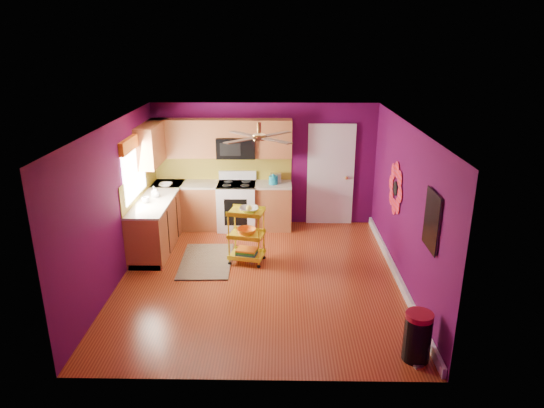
{
  "coord_description": "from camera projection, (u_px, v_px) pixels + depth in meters",
  "views": [
    {
      "loc": [
        0.32,
        -7.08,
        3.74
      ],
      "look_at": [
        0.19,
        0.4,
        1.13
      ],
      "focal_mm": 32.0,
      "sensor_mm": 36.0,
      "label": 1
    }
  ],
  "objects": [
    {
      "name": "soap_bottle_a",
      "position": [
        154.0,
        192.0,
        8.83
      ],
      "size": [
        0.09,
        0.09,
        0.2
      ],
      "primitive_type": "imported",
      "color": "#EA3F72",
      "rests_on": "lower_cabinets"
    },
    {
      "name": "right_wall_art",
      "position": [
        410.0,
        201.0,
        7.09
      ],
      "size": [
        0.04,
        2.74,
        1.04
      ],
      "color": "black",
      "rests_on": "ground"
    },
    {
      "name": "shag_rug",
      "position": [
        206.0,
        261.0,
        8.47
      ],
      "size": [
        0.91,
        1.44,
        0.02
      ],
      "primitive_type": "cube",
      "rotation": [
        0.0,
        0.0,
        0.03
      ],
      "color": "black",
      "rests_on": "ground"
    },
    {
      "name": "electric_range",
      "position": [
        237.0,
        205.0,
        9.82
      ],
      "size": [
        0.76,
        0.66,
        1.13
      ],
      "color": "white",
      "rests_on": "ground"
    },
    {
      "name": "trash_can",
      "position": [
        417.0,
        337.0,
        5.82
      ],
      "size": [
        0.44,
        0.44,
        0.63
      ],
      "color": "black",
      "rests_on": "ground"
    },
    {
      "name": "rolling_cart",
      "position": [
        247.0,
        233.0,
        8.27
      ],
      "size": [
        0.66,
        0.54,
        1.06
      ],
      "color": "yellow",
      "rests_on": "ground"
    },
    {
      "name": "teal_kettle",
      "position": [
        273.0,
        180.0,
        9.62
      ],
      "size": [
        0.18,
        0.18,
        0.21
      ],
      "color": "teal",
      "rests_on": "lower_cabinets"
    },
    {
      "name": "upper_cabinetry",
      "position": [
        200.0,
        141.0,
        9.4
      ],
      "size": [
        2.8,
        2.3,
        1.26
      ],
      "color": "brown",
      "rests_on": "ground"
    },
    {
      "name": "counter_cup",
      "position": [
        146.0,
        200.0,
        8.56
      ],
      "size": [
        0.13,
        0.13,
        0.11
      ],
      "primitive_type": "imported",
      "color": "white",
      "rests_on": "lower_cabinets"
    },
    {
      "name": "panel_door",
      "position": [
        330.0,
        176.0,
        9.89
      ],
      "size": [
        0.95,
        0.11,
        2.15
      ],
      "color": "white",
      "rests_on": "ground"
    },
    {
      "name": "room_envelope",
      "position": [
        261.0,
        182.0,
        7.38
      ],
      "size": [
        4.54,
        5.04,
        2.52
      ],
      "color": "#520942",
      "rests_on": "ground"
    },
    {
      "name": "counter_dish",
      "position": [
        166.0,
        185.0,
        9.5
      ],
      "size": [
        0.25,
        0.25,
        0.06
      ],
      "primitive_type": "imported",
      "color": "white",
      "rests_on": "lower_cabinets"
    },
    {
      "name": "soap_bottle_b",
      "position": [
        156.0,
        193.0,
        8.83
      ],
      "size": [
        0.13,
        0.13,
        0.17
      ],
      "primitive_type": "imported",
      "color": "white",
      "rests_on": "lower_cabinets"
    },
    {
      "name": "lower_cabinets",
      "position": [
        195.0,
        213.0,
        9.51
      ],
      "size": [
        2.81,
        2.31,
        0.94
      ],
      "color": "brown",
      "rests_on": "ground"
    },
    {
      "name": "ground",
      "position": [
        260.0,
        277.0,
        7.92
      ],
      "size": [
        5.0,
        5.0,
        0.0
      ],
      "primitive_type": "plane",
      "color": "maroon",
      "rests_on": "ground"
    },
    {
      "name": "left_window",
      "position": [
        134.0,
        158.0,
        8.37
      ],
      "size": [
        0.08,
        1.35,
        1.08
      ],
      "color": "white",
      "rests_on": "ground"
    },
    {
      "name": "ceiling_fan",
      "position": [
        259.0,
        136.0,
        7.35
      ],
      "size": [
        1.01,
        1.01,
        0.26
      ],
      "color": "#BF8C3F",
      "rests_on": "ground"
    },
    {
      "name": "toaster",
      "position": [
        276.0,
        178.0,
        9.76
      ],
      "size": [
        0.22,
        0.15,
        0.18
      ],
      "primitive_type": "cube",
      "color": "beige",
      "rests_on": "lower_cabinets"
    }
  ]
}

